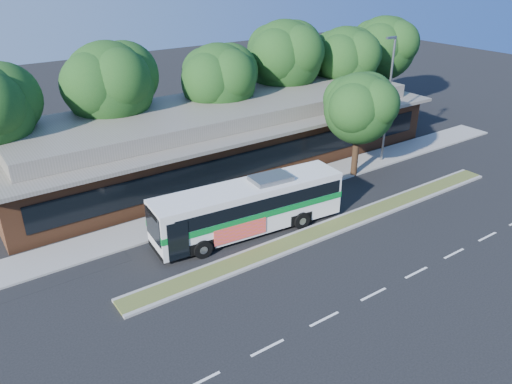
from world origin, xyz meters
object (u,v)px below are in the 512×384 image
at_px(transit_bus, 250,204).
at_px(sidewalk_tree, 362,106).
at_px(lamp_post, 388,97).
at_px(sedan, 78,212).

height_order(transit_bus, sidewalk_tree, sidewalk_tree).
xyz_separation_m(lamp_post, sedan, (-21.46, 3.53, -4.26)).
distance_m(lamp_post, transit_bus, 14.60).
height_order(transit_bus, sedan, transit_bus).
height_order(sedan, sidewalk_tree, sidewalk_tree).
bearing_deg(sidewalk_tree, lamp_post, 10.31).
bearing_deg(transit_bus, lamp_post, 17.19).
xyz_separation_m(lamp_post, transit_bus, (-13.93, -2.99, -3.19)).
height_order(lamp_post, sidewalk_tree, lamp_post).
relative_size(lamp_post, sedan, 2.06).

